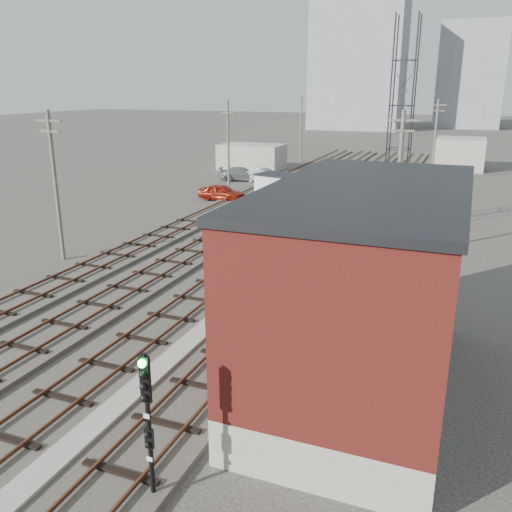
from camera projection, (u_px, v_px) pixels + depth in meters
The scene contains 23 objects.
ground at pixel (376, 176), 64.84m from camera, with size 320.00×320.00×0.00m, color #282621.
track_right at pixel (363, 214), 45.29m from camera, with size 3.20×90.00×0.39m.
track_mid_right at pixel (317, 210), 46.70m from camera, with size 3.20×90.00×0.39m.
track_mid_left at pixel (273, 206), 48.10m from camera, with size 3.20×90.00×0.39m.
track_left at pixel (232, 203), 49.50m from camera, with size 3.20×90.00×0.39m.
platform_curb at pixel (208, 328), 23.80m from camera, with size 0.90×28.00×0.26m, color gray.
brick_building at pixel (363, 290), 18.52m from camera, with size 6.54×12.20×7.22m.
lattice_tower at pixel (400, 127), 38.48m from camera, with size 1.60×1.60×15.00m.
utility_pole_left_a at pixel (55, 183), 32.29m from camera, with size 1.80×0.24×9.00m.
utility_pole_left_b at pixel (228, 144), 54.48m from camera, with size 1.80×0.24×9.00m.
utility_pole_left_c at pixel (301, 127), 76.67m from camera, with size 1.80×0.24×9.00m.
utility_pole_right_a at pixel (398, 181), 32.73m from camera, with size 1.80×0.24×9.00m.
utility_pole_right_b at pixel (435, 139), 59.35m from camera, with size 1.80×0.24×9.00m.
apartment_left at pixel (358, 67), 133.24m from camera, with size 22.00×14.00×30.00m, color gray.
apartment_right at pixel (471, 76), 138.03m from camera, with size 16.00×12.00×26.00m, color gray.
shed_left at pixel (252, 157), 69.98m from camera, with size 8.00×5.00×3.20m, color gray.
shed_right at pixel (460, 154), 69.96m from camera, with size 6.00×6.00×4.00m, color gray.
signal_mast at pixel (148, 416), 13.38m from camera, with size 0.40×0.41×4.19m.
switch_stand at pixel (207, 237), 35.99m from camera, with size 0.44×0.44×1.46m.
site_trailer at pixel (289, 189), 49.49m from camera, with size 6.67×4.10×2.61m.
car_red at pixel (222, 192), 51.01m from camera, with size 1.78×4.44×1.51m, color maroon.
car_silver at pixel (264, 175), 60.89m from camera, with size 1.60×4.60×1.51m, color #ADB0B5.
car_grey at pixel (242, 174), 61.77m from camera, with size 2.12×5.22×1.52m, color slate.
Camera 1 is at (10.45, -5.47, 10.26)m, focal length 38.00 mm.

